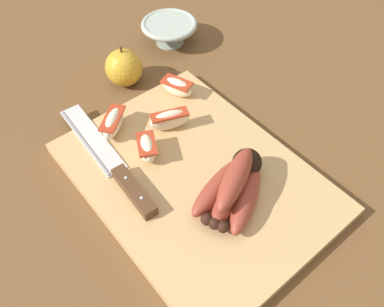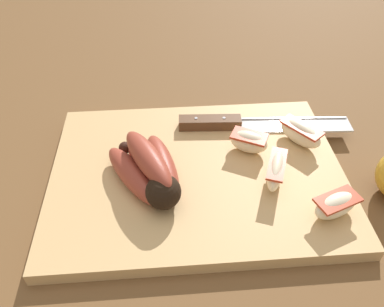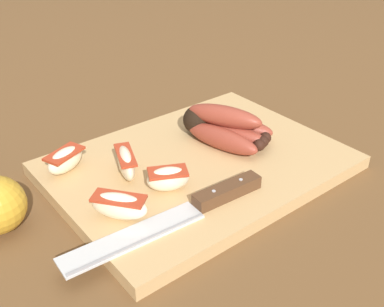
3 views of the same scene
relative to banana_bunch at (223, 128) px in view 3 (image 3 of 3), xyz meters
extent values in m
plane|color=brown|center=(-0.06, -0.03, -0.04)|extent=(6.00, 6.00, 0.00)
cube|color=tan|center=(-0.07, -0.02, -0.03)|extent=(0.42, 0.31, 0.02)
sphere|color=black|center=(-0.02, 0.04, 0.00)|extent=(0.05, 0.05, 0.05)
ellipsoid|color=brown|center=(-0.02, -0.02, -0.01)|extent=(0.06, 0.13, 0.03)
sphere|color=black|center=(0.01, -0.07, -0.01)|extent=(0.02, 0.02, 0.02)
ellipsoid|color=brown|center=(0.00, -0.01, -0.01)|extent=(0.08, 0.13, 0.03)
sphere|color=black|center=(0.03, -0.06, -0.01)|extent=(0.02, 0.02, 0.02)
ellipsoid|color=brown|center=(0.02, 0.00, -0.01)|extent=(0.09, 0.13, 0.03)
sphere|color=black|center=(0.04, -0.06, -0.01)|extent=(0.02, 0.02, 0.02)
ellipsoid|color=brown|center=(0.00, 0.00, 0.02)|extent=(0.09, 0.12, 0.04)
cube|color=silver|center=(-0.24, -0.11, -0.02)|extent=(0.18, 0.05, 0.00)
cube|color=#99999E|center=(-0.24, -0.12, -0.02)|extent=(0.18, 0.01, 0.00)
cube|color=#51331E|center=(-0.10, -0.12, -0.01)|extent=(0.10, 0.03, 0.02)
cylinder|color=#B2B2B7|center=(-0.07, -0.12, -0.01)|extent=(0.00, 0.01, 0.00)
cylinder|color=#B2B2B7|center=(-0.12, -0.11, -0.01)|extent=(0.01, 0.01, 0.00)
ellipsoid|color=#F4E5C1|center=(-0.15, -0.05, -0.01)|extent=(0.06, 0.05, 0.03)
cube|color=#B2381E|center=(-0.15, -0.05, 0.00)|extent=(0.06, 0.05, 0.00)
ellipsoid|color=#F4E5C1|center=(-0.23, 0.07, -0.01)|extent=(0.07, 0.05, 0.03)
cube|color=#B2381E|center=(-0.23, 0.07, 0.00)|extent=(0.06, 0.05, 0.00)
ellipsoid|color=#F4E5C1|center=(-0.17, 0.01, 0.00)|extent=(0.04, 0.07, 0.04)
cube|color=#B2381E|center=(-0.17, 0.01, 0.01)|extent=(0.04, 0.07, 0.00)
ellipsoid|color=#F4E5C1|center=(-0.23, -0.07, -0.01)|extent=(0.06, 0.07, 0.04)
cube|color=#B2381E|center=(-0.23, -0.07, 0.01)|extent=(0.06, 0.07, 0.00)
camera|label=1|loc=(0.22, -0.26, 0.47)|focal=36.70mm
camera|label=2|loc=(-0.03, 0.37, 0.36)|focal=35.55mm
camera|label=3|loc=(-0.44, -0.47, 0.34)|focal=43.36mm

